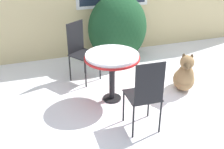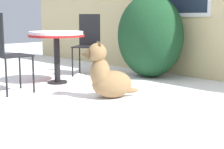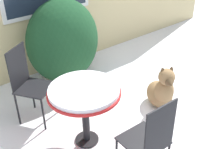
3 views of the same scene
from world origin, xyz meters
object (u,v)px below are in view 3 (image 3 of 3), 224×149
at_px(patio_chair_near_table, 28,82).
at_px(dog, 161,91).
at_px(patio_table, 84,96).
at_px(patio_chair_far_side, 150,139).

xyz_separation_m(patio_chair_near_table, dog, (1.47, -0.92, -0.30)).
relative_size(patio_chair_near_table, dog, 1.47).
distance_m(patio_chair_near_table, dog, 1.76).
bearing_deg(dog, patio_table, -156.06).
bearing_deg(patio_chair_far_side, patio_chair_near_table, -74.11).
relative_size(patio_table, patio_chair_near_table, 0.80).
height_order(patio_chair_far_side, dog, patio_chair_far_side).
distance_m(patio_table, dog, 1.26).
xyz_separation_m(patio_chair_far_side, dog, (1.05, 0.75, -0.30)).
relative_size(patio_table, dog, 1.18).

